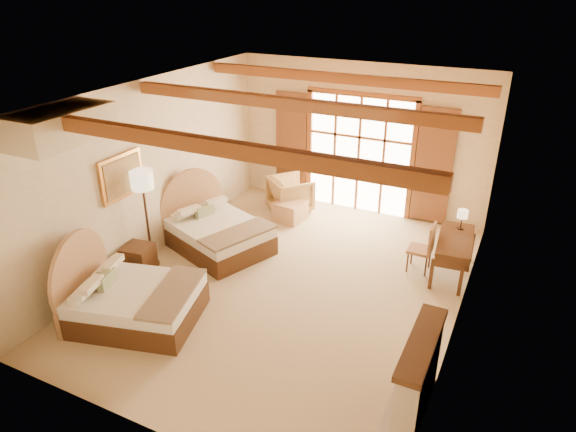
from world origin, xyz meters
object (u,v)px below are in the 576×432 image
Objects in this scene: armchair at (290,194)px; desk at (453,255)px; nightstand at (139,260)px; bed_far at (213,230)px; bed_near at (128,297)px.

armchair is 3.90m from desk.
bed_far is at bearing 57.15° from nightstand.
armchair reaches higher than desk.
armchair is at bearing 69.29° from bed_near.
bed_far is at bearing -172.16° from desk.
bed_far reaches higher than bed_near.
bed_near reaches higher than armchair.
desk is at bearing -159.24° from armchair.
bed_near is 2.54× the size of armchair.
bed_near is at bearing -66.76° from bed_far.
bed_far is 1.52m from nightstand.
bed_near is 3.85× the size of nightstand.
bed_far is at bearing 77.46° from bed_near.
bed_far reaches higher than armchair.
nightstand is (-0.70, 1.03, -0.08)m from bed_near.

